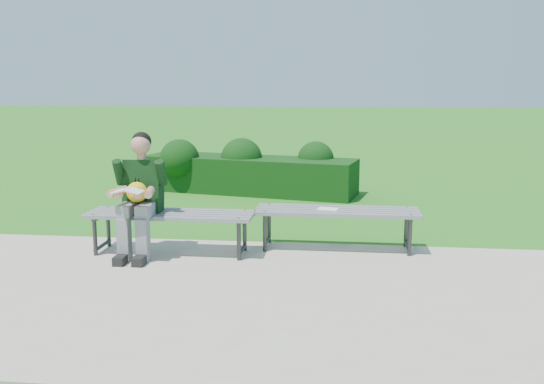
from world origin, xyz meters
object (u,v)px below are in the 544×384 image
at_px(bench_left, 170,217).
at_px(hedge, 246,170).
at_px(bench_right, 337,214).
at_px(seated_boy, 140,191).
at_px(paper_sheet, 328,209).

bearing_deg(bench_left, hedge, 86.77).
relative_size(bench_right, seated_boy, 1.37).
relative_size(hedge, bench_right, 2.08).
xyz_separation_m(seated_boy, paper_sheet, (1.99, 0.46, -0.24)).
distance_m(bench_right, seated_boy, 2.16).
relative_size(hedge, paper_sheet, 15.09).
height_order(hedge, bench_right, hedge).
distance_m(bench_right, paper_sheet, 0.12).
bearing_deg(bench_left, paper_sheet, 12.34).
bearing_deg(hedge, bench_right, -65.88).
bearing_deg(paper_sheet, seated_boy, -166.93).
bearing_deg(hedge, bench_left, -93.23).
distance_m(bench_left, paper_sheet, 1.73).
height_order(hedge, bench_left, hedge).
relative_size(seated_boy, paper_sheet, 5.30).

